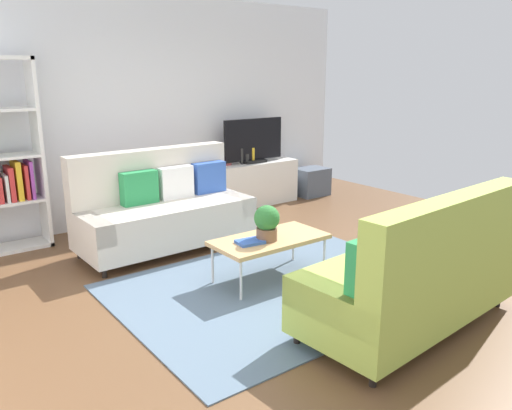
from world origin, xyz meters
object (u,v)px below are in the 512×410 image
at_px(tv, 253,141).
at_px(storage_trunk, 311,182).
at_px(couch_beige, 163,209).
at_px(vase_1, 227,159).
at_px(coffee_table, 270,240).
at_px(vase_0, 218,161).
at_px(couch_green, 415,275).
at_px(bottle_0, 242,156).
at_px(tv_console, 253,183).
at_px(table_book_0, 250,242).
at_px(bottle_2, 253,155).
at_px(bottle_1, 247,159).
at_px(potted_plant, 267,222).

xyz_separation_m(tv, storage_trunk, (1.10, -0.08, -0.73)).
relative_size(tv, storage_trunk, 1.92).
height_order(couch_beige, vase_1, couch_beige).
relative_size(coffee_table, vase_0, 7.95).
bearing_deg(couch_green, bottle_0, 70.45).
distance_m(tv_console, vase_0, 0.70).
distance_m(tv_console, bottle_0, 0.49).
bearing_deg(table_book_0, tv, 52.74).
bearing_deg(storage_trunk, table_book_0, -141.67).
relative_size(couch_green, vase_1, 11.40).
bearing_deg(vase_1, bottle_2, -12.60).
relative_size(tv_console, table_book_0, 5.83).
bearing_deg(couch_beige, tv, -155.51).
height_order(tv_console, bottle_1, bottle_1).
relative_size(bottle_1, bottle_2, 0.66).
relative_size(coffee_table, potted_plant, 3.28).
bearing_deg(table_book_0, bottle_1, 54.56).
bearing_deg(bottle_1, potted_plant, -122.24).
relative_size(tv_console, tv, 1.40).
distance_m(coffee_table, storage_trunk, 3.52).
bearing_deg(coffee_table, bottle_1, 58.51).
bearing_deg(bottle_2, bottle_1, 180.00).
bearing_deg(coffee_table, tv, 56.47).
bearing_deg(bottle_1, coffee_table, -121.49).
bearing_deg(tv_console, vase_1, 173.25).
height_order(coffee_table, table_book_0, table_book_0).
xyz_separation_m(couch_green, storage_trunk, (2.38, 3.71, -0.23)).
bearing_deg(vase_0, bottle_1, -11.33).
height_order(couch_green, bottle_2, couch_green).
xyz_separation_m(tv_console, bottle_1, (-0.13, -0.04, 0.39)).
xyz_separation_m(potted_plant, bottle_1, (1.51, 2.39, 0.12)).
distance_m(coffee_table, potted_plant, 0.22).
height_order(tv_console, potted_plant, potted_plant).
relative_size(couch_green, coffee_table, 1.78).
distance_m(coffee_table, vase_0, 2.65).
bearing_deg(bottle_1, bottle_2, 0.00).
bearing_deg(tv, potted_plant, -124.21).
bearing_deg(couch_green, couch_beige, 99.48).
xyz_separation_m(table_book_0, vase_1, (1.39, 2.45, 0.29)).
height_order(potted_plant, bottle_1, bottle_1).
relative_size(table_book_0, bottle_1, 1.65).
xyz_separation_m(table_book_0, bottle_2, (1.79, 2.36, 0.32)).
bearing_deg(couch_green, vase_0, 75.83).
relative_size(couch_beige, table_book_0, 7.99).
bearing_deg(bottle_2, potted_plant, -124.10).
distance_m(couch_beige, table_book_0, 1.45).
bearing_deg(vase_0, vase_1, 0.00).
bearing_deg(bottle_2, coffee_table, -123.41).
relative_size(potted_plant, bottle_0, 1.45).
bearing_deg(storage_trunk, vase_0, 174.90).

